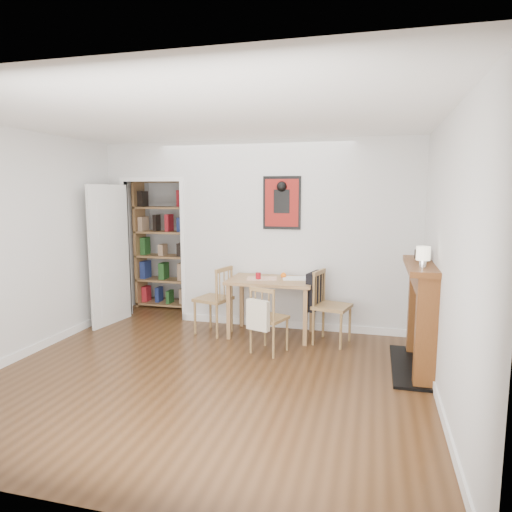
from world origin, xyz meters
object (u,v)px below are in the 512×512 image
(chair_left, at_px, (213,300))
(notebook, at_px, (295,278))
(fireplace, at_px, (422,313))
(red_glass, at_px, (258,276))
(chair_front, at_px, (269,319))
(bookshelf, at_px, (163,244))
(ceramic_jar_b, at_px, (418,254))
(dining_table, at_px, (271,286))
(chair_right, at_px, (330,306))
(orange_fruit, at_px, (283,275))
(ceramic_jar_a, at_px, (425,255))
(mantel_lamp, at_px, (423,255))

(chair_left, relative_size, notebook, 2.74)
(fireplace, bearing_deg, notebook, 151.60)
(fireplace, relative_size, red_glass, 14.05)
(chair_left, xyz_separation_m, chair_front, (0.89, -0.54, -0.05))
(bookshelf, relative_size, ceramic_jar_b, 22.00)
(dining_table, bearing_deg, chair_right, -8.36)
(dining_table, bearing_deg, bookshelf, 152.37)
(chair_front, xyz_separation_m, fireplace, (1.70, -0.08, 0.20))
(bookshelf, bearing_deg, dining_table, -27.63)
(dining_table, relative_size, chair_front, 1.38)
(chair_left, xyz_separation_m, notebook, (1.08, 0.20, 0.31))
(chair_left, height_order, chair_right, chair_right)
(chair_right, height_order, orange_fruit, chair_right)
(orange_fruit, distance_m, ceramic_jar_a, 1.87)
(chair_front, relative_size, notebook, 2.42)
(chair_right, bearing_deg, ceramic_jar_b, -14.69)
(chair_front, relative_size, ceramic_jar_b, 8.47)
(bookshelf, relative_size, notebook, 6.27)
(red_glass, bearing_deg, ceramic_jar_b, -9.44)
(ceramic_jar_b, bearing_deg, mantel_lamp, -90.85)
(dining_table, height_order, ceramic_jar_a, ceramic_jar_a)
(mantel_lamp, bearing_deg, ceramic_jar_b, 89.15)
(fireplace, relative_size, notebook, 3.72)
(chair_front, height_order, ceramic_jar_b, ceramic_jar_b)
(orange_fruit, bearing_deg, chair_right, -19.23)
(bookshelf, bearing_deg, red_glass, -30.78)
(mantel_lamp, bearing_deg, red_glass, 152.48)
(chair_front, bearing_deg, notebook, 75.58)
(chair_left, xyz_separation_m, red_glass, (0.61, 0.05, 0.35))
(notebook, bearing_deg, chair_right, -23.82)
(fireplace, height_order, red_glass, fireplace)
(orange_fruit, distance_m, notebook, 0.17)
(notebook, bearing_deg, ceramic_jar_b, -17.81)
(chair_right, height_order, mantel_lamp, mantel_lamp)
(chair_left, xyz_separation_m, orange_fruit, (0.92, 0.21, 0.34))
(chair_right, xyz_separation_m, notebook, (-0.49, 0.21, 0.29))
(orange_fruit, height_order, notebook, orange_fruit)
(mantel_lamp, relative_size, ceramic_jar_b, 2.22)
(chair_left, xyz_separation_m, mantel_lamp, (2.54, -0.96, 0.83))
(chair_right, height_order, red_glass, chair_right)
(chair_left, distance_m, orange_fruit, 1.00)
(chair_front, distance_m, red_glass, 0.76)
(chair_left, bearing_deg, chair_right, -0.63)
(chair_right, relative_size, notebook, 2.76)
(orange_fruit, relative_size, notebook, 0.23)
(red_glass, xyz_separation_m, notebook, (0.47, 0.15, -0.04))
(chair_right, distance_m, ceramic_jar_b, 1.25)
(dining_table, bearing_deg, mantel_lamp, -30.95)
(fireplace, bearing_deg, ceramic_jar_a, 87.06)
(chair_left, bearing_deg, fireplace, -13.46)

